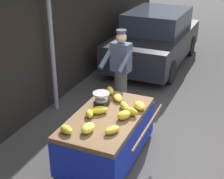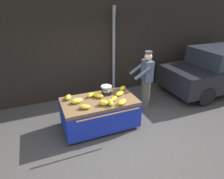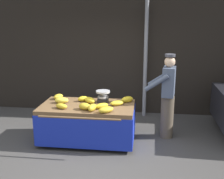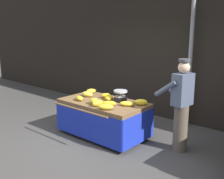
% 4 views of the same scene
% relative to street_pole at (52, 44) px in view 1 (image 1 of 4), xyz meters
% --- Properties ---
extents(ground_plane, '(60.00, 60.00, 0.00)m').
position_rel_street_pole_xyz_m(ground_plane, '(-0.88, -2.41, -1.41)').
color(ground_plane, '#423F3D').
extents(back_wall, '(16.00, 0.24, 3.76)m').
position_rel_street_pole_xyz_m(back_wall, '(-0.88, 0.32, 0.47)').
color(back_wall, black).
rests_on(back_wall, ground).
extents(street_pole, '(0.09, 0.09, 2.82)m').
position_rel_street_pole_xyz_m(street_pole, '(0.00, 0.00, 0.00)').
color(street_pole, gray).
rests_on(street_pole, ground).
extents(banana_cart, '(1.83, 1.21, 0.75)m').
position_rel_street_pole_xyz_m(banana_cart, '(-1.09, -1.66, -0.87)').
color(banana_cart, brown).
rests_on(banana_cart, ground).
extents(weighing_scale, '(0.28, 0.28, 0.23)m').
position_rel_street_pole_xyz_m(weighing_scale, '(-0.81, -1.43, -0.54)').
color(weighing_scale, black).
rests_on(weighing_scale, banana_cart).
extents(banana_bunch_0, '(0.28, 0.18, 0.12)m').
position_rel_street_pole_xyz_m(banana_bunch_0, '(-1.62, -1.60, -0.60)').
color(banana_bunch_0, yellow).
rests_on(banana_bunch_0, banana_cart).
extents(banana_bunch_1, '(0.28, 0.24, 0.13)m').
position_rel_street_pole_xyz_m(banana_bunch_1, '(-1.07, -1.94, -0.60)').
color(banana_bunch_1, gold).
rests_on(banana_bunch_1, banana_cart).
extents(banana_bunch_2, '(0.24, 0.21, 0.11)m').
position_rel_street_pole_xyz_m(banana_bunch_2, '(-1.23, -1.42, -0.61)').
color(banana_bunch_2, gold).
rests_on(banana_bunch_2, banana_cart).
extents(banana_bunch_3, '(0.32, 0.34, 0.11)m').
position_rel_street_pole_xyz_m(banana_bunch_3, '(-1.07, -1.51, -0.61)').
color(banana_bunch_3, gold).
rests_on(banana_bunch_3, banana_cart).
extents(banana_bunch_4, '(0.23, 0.27, 0.11)m').
position_rel_street_pole_xyz_m(banana_bunch_4, '(-1.77, -1.33, -0.61)').
color(banana_bunch_4, gold).
rests_on(banana_bunch_4, banana_cart).
extents(banana_bunch_5, '(0.31, 0.27, 0.09)m').
position_rel_street_pole_xyz_m(banana_bunch_5, '(-0.51, -1.61, -0.62)').
color(banana_bunch_5, yellow).
rests_on(banana_bunch_5, banana_cart).
extents(banana_bunch_6, '(0.29, 0.24, 0.10)m').
position_rel_street_pole_xyz_m(banana_bunch_6, '(-1.52, -1.93, -0.61)').
color(banana_bunch_6, gold).
rests_on(banana_bunch_6, banana_cart).
extents(banana_bunch_7, '(0.28, 0.24, 0.12)m').
position_rel_street_pole_xyz_m(banana_bunch_7, '(-0.33, -1.39, -0.60)').
color(banana_bunch_7, gold).
rests_on(banana_bunch_7, banana_cart).
extents(banana_bunch_8, '(0.33, 0.30, 0.11)m').
position_rel_street_pole_xyz_m(banana_bunch_8, '(-0.66, -2.05, -0.61)').
color(banana_bunch_8, gold).
rests_on(banana_bunch_8, banana_cart).
extents(banana_bunch_9, '(0.17, 0.28, 0.13)m').
position_rel_street_pole_xyz_m(banana_bunch_9, '(-0.92, -1.99, -0.60)').
color(banana_bunch_9, gold).
rests_on(banana_bunch_9, banana_cart).
extents(banana_bunch_10, '(0.28, 0.26, 0.10)m').
position_rel_street_pole_xyz_m(banana_bunch_10, '(-0.77, -1.83, -0.61)').
color(banana_bunch_10, gold).
rests_on(banana_bunch_10, banana_cart).
extents(vendor_person, '(0.63, 0.58, 1.71)m').
position_rel_street_pole_xyz_m(vendor_person, '(0.46, -1.27, -0.54)').
color(vendor_person, brown).
rests_on(vendor_person, ground).
extents(parked_car, '(3.93, 1.80, 1.51)m').
position_rel_street_pole_xyz_m(parked_car, '(3.51, -1.12, -0.66)').
color(parked_car, black).
rests_on(parked_car, ground).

